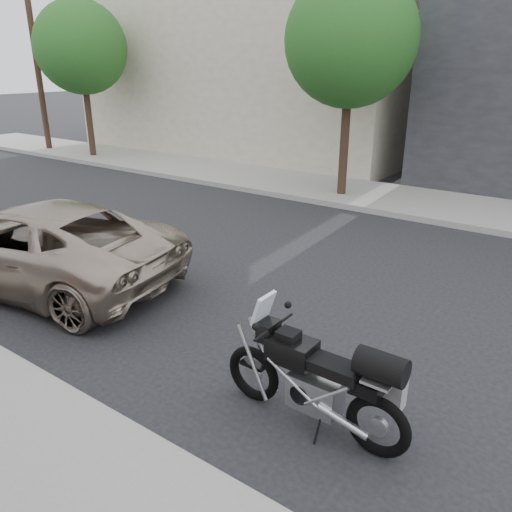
# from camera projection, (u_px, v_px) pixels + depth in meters

# --- Properties ---
(ground) EXTENTS (120.00, 120.00, 0.00)m
(ground) POSITION_uv_depth(u_px,v_px,m) (289.00, 287.00, 8.54)
(ground) COLOR black
(ground) RESTS_ON ground
(far_sidewalk) EXTENTS (44.00, 3.00, 0.15)m
(far_sidewalk) POSITION_uv_depth(u_px,v_px,m) (416.00, 203.00, 13.45)
(far_sidewalk) COLOR gray
(far_sidewalk) RESTS_ON ground
(far_building_cream) EXTENTS (14.00, 11.00, 8.00)m
(far_building_cream) POSITION_uv_depth(u_px,v_px,m) (280.00, 54.00, 22.22)
(far_building_cream) COLOR #A49B83
(far_building_cream) RESTS_ON ground
(street_tree_mid) EXTENTS (3.40, 3.40, 5.70)m
(street_tree_mid) POSITION_uv_depth(u_px,v_px,m) (351.00, 40.00, 12.69)
(street_tree_mid) COLOR #352318
(street_tree_mid) RESTS_ON far_sidewalk
(street_tree_right) EXTENTS (3.40, 3.40, 5.70)m
(street_tree_right) POSITION_uv_depth(u_px,v_px,m) (81.00, 48.00, 18.63)
(street_tree_right) COLOR #352318
(street_tree_right) RESTS_ON far_sidewalk
(utility_pole) EXTENTS (0.24, 0.24, 6.70)m
(utility_pole) POSITION_uv_depth(u_px,v_px,m) (37.00, 66.00, 20.48)
(utility_pole) COLOR #352318
(utility_pole) RESTS_ON far_sidewalk
(motorcycle) EXTENTS (2.15, 0.69, 1.36)m
(motorcycle) POSITION_uv_depth(u_px,v_px,m) (325.00, 381.00, 5.04)
(motorcycle) COLOR black
(motorcycle) RESTS_ON ground
(minivan) EXTENTS (5.45, 3.19, 1.42)m
(minivan) POSITION_uv_depth(u_px,v_px,m) (37.00, 244.00, 8.47)
(minivan) COLOR #9F8F7C
(minivan) RESTS_ON ground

